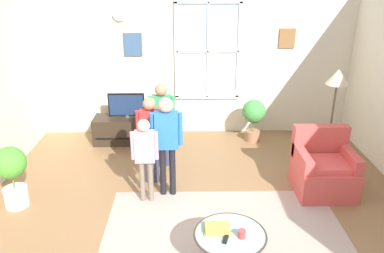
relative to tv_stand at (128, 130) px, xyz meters
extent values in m
cube|color=olive|center=(1.19, -2.59, -0.24)|extent=(6.24, 6.73, 0.02)
cube|color=silver|center=(1.19, 0.53, 1.13)|extent=(5.64, 0.12, 2.73)
cube|color=silver|center=(1.42, 0.46, 1.30)|extent=(1.11, 0.02, 1.68)
cube|color=white|center=(1.42, 0.44, 2.14)|extent=(1.17, 0.04, 0.06)
cube|color=white|center=(1.42, 0.44, 0.46)|extent=(1.17, 0.04, 0.06)
cube|color=white|center=(0.87, 0.44, 1.30)|extent=(0.06, 0.04, 1.68)
cube|color=white|center=(1.97, 0.44, 1.30)|extent=(0.06, 0.04, 1.68)
cube|color=white|center=(1.42, 0.44, 1.30)|extent=(0.03, 0.04, 1.68)
cube|color=white|center=(1.42, 0.44, 1.30)|extent=(1.11, 0.04, 0.03)
cube|color=#38567A|center=(0.11, 0.45, 1.42)|extent=(0.32, 0.03, 0.40)
cube|color=olive|center=(2.81, 0.45, 1.52)|extent=(0.28, 0.03, 0.34)
cylinder|color=silver|center=(-0.09, 0.44, 1.95)|extent=(0.24, 0.04, 0.24)
cube|color=tan|center=(1.47, -2.69, -0.23)|extent=(2.83, 1.95, 0.01)
cube|color=#2D2319|center=(0.00, 0.00, 0.00)|extent=(1.18, 0.46, 0.47)
cube|color=black|center=(0.00, -0.23, -0.07)|extent=(1.06, 0.02, 0.02)
cylinder|color=#4C4C4C|center=(0.00, 0.00, 0.26)|extent=(0.08, 0.08, 0.05)
cube|color=black|center=(0.00, 0.00, 0.47)|extent=(0.63, 0.05, 0.41)
cube|color=navy|center=(0.00, -0.03, 0.47)|extent=(0.59, 0.01, 0.37)
cube|color=#D14C47|center=(2.91, -1.74, -0.02)|extent=(0.76, 0.72, 0.42)
cube|color=#D14C47|center=(2.91, -1.44, 0.41)|extent=(0.76, 0.16, 0.45)
cube|color=#D14C47|center=(2.59, -1.74, 0.29)|extent=(0.12, 0.65, 0.20)
cube|color=#D14C47|center=(3.23, -1.74, 0.29)|extent=(0.12, 0.65, 0.20)
cube|color=#E1524D|center=(2.91, -1.79, 0.23)|extent=(0.61, 0.50, 0.08)
cylinder|color=#99B2B7|center=(1.46, -3.18, 0.18)|extent=(0.72, 0.72, 0.02)
torus|color=#3F3328|center=(1.46, -3.18, 0.18)|extent=(0.74, 0.74, 0.02)
cylinder|color=#33281E|center=(1.25, -2.97, -0.03)|extent=(0.04, 0.04, 0.40)
cylinder|color=#33281E|center=(1.67, -2.97, -0.03)|extent=(0.04, 0.04, 0.40)
cube|color=#8C9D59|center=(1.33, -3.13, 0.20)|extent=(0.27, 0.20, 0.02)
cube|color=tan|center=(1.33, -3.13, 0.22)|extent=(0.23, 0.18, 0.02)
cube|color=#A8B443|center=(1.33, -3.13, 0.24)|extent=(0.24, 0.17, 0.02)
cylinder|color=#BF3F3F|center=(1.57, -3.24, 0.23)|extent=(0.08, 0.08, 0.08)
cube|color=black|center=(1.41, -3.27, 0.20)|extent=(0.08, 0.15, 0.02)
cylinder|color=#333851|center=(0.60, -0.91, 0.10)|extent=(0.08, 0.08, 0.67)
cylinder|color=#333851|center=(0.73, -0.91, 0.10)|extent=(0.08, 0.08, 0.67)
cube|color=#338C59|center=(0.67, -0.91, 0.68)|extent=(0.29, 0.15, 0.48)
sphere|color=#A87A5B|center=(0.67, -0.91, 1.00)|extent=(0.18, 0.18, 0.18)
cylinder|color=#338C59|center=(0.50, -0.93, 0.70)|extent=(0.06, 0.06, 0.43)
cylinder|color=#338C59|center=(0.84, -0.93, 0.70)|extent=(0.06, 0.06, 0.43)
cylinder|color=black|center=(0.71, -1.75, 0.12)|extent=(0.08, 0.08, 0.70)
cylinder|color=black|center=(0.84, -1.75, 0.12)|extent=(0.08, 0.08, 0.70)
cube|color=blue|center=(0.78, -1.75, 0.71)|extent=(0.30, 0.16, 0.49)
sphere|color=#D8AD8C|center=(0.78, -1.75, 1.05)|extent=(0.19, 0.19, 0.19)
cylinder|color=blue|center=(0.60, -1.77, 0.74)|extent=(0.06, 0.06, 0.45)
cylinder|color=blue|center=(0.95, -1.77, 0.74)|extent=(0.06, 0.06, 0.45)
cylinder|color=#333851|center=(0.47, -1.42, 0.09)|extent=(0.08, 0.08, 0.65)
cylinder|color=#333851|center=(0.59, -1.42, 0.09)|extent=(0.08, 0.08, 0.65)
cube|color=red|center=(0.53, -1.42, 0.64)|extent=(0.28, 0.15, 0.46)
sphere|color=#A87A5B|center=(0.53, -1.42, 0.96)|extent=(0.18, 0.18, 0.18)
cylinder|color=red|center=(0.37, -1.44, 0.67)|extent=(0.06, 0.06, 0.41)
cylinder|color=red|center=(0.70, -1.44, 0.67)|extent=(0.06, 0.06, 0.41)
cylinder|color=#726656|center=(0.45, -1.91, 0.06)|extent=(0.07, 0.07, 0.58)
cylinder|color=#726656|center=(0.56, -1.91, 0.06)|extent=(0.07, 0.07, 0.58)
cube|color=#DB9EBC|center=(0.50, -1.91, 0.56)|extent=(0.25, 0.13, 0.41)
sphere|color=beige|center=(0.50, -1.91, 0.84)|extent=(0.16, 0.16, 0.16)
cylinder|color=#DB9EBC|center=(0.35, -1.93, 0.58)|extent=(0.05, 0.05, 0.37)
cylinder|color=#DB9EBC|center=(0.65, -1.93, 0.58)|extent=(0.05, 0.05, 0.37)
cylinder|color=#9E6B4C|center=(2.23, 0.02, -0.14)|extent=(0.26, 0.26, 0.19)
cylinder|color=#4C7238|center=(2.23, 0.02, 0.04)|extent=(0.02, 0.02, 0.17)
sphere|color=#459647|center=(2.23, 0.02, 0.33)|extent=(0.41, 0.41, 0.41)
cylinder|color=silver|center=(-1.18, -2.00, -0.10)|extent=(0.30, 0.30, 0.26)
cylinder|color=#4C7238|center=(-1.18, -2.00, 0.11)|extent=(0.02, 0.02, 0.16)
sphere|color=#479A30|center=(-1.18, -2.00, 0.39)|extent=(0.41, 0.41, 0.41)
cylinder|color=black|center=(3.17, -1.08, -0.22)|extent=(0.26, 0.26, 0.03)
cylinder|color=brown|center=(3.17, -1.08, 0.45)|extent=(0.03, 0.03, 1.37)
cone|color=beige|center=(3.17, -1.08, 1.23)|extent=(0.32, 0.32, 0.22)
camera|label=1|loc=(1.02, -6.31, 2.61)|focal=35.88mm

